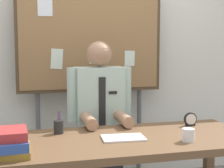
# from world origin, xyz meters

# --- Properties ---
(back_wall) EXTENTS (6.40, 0.08, 2.70)m
(back_wall) POSITION_xyz_m (0.00, 1.21, 1.35)
(back_wall) COLOR silver
(back_wall) RESTS_ON ground_plane
(desk) EXTENTS (1.88, 0.77, 0.74)m
(desk) POSITION_xyz_m (0.00, 0.00, 0.66)
(desk) COLOR brown
(desk) RESTS_ON ground_plane
(person) EXTENTS (0.55, 0.56, 1.40)m
(person) POSITION_xyz_m (0.00, 0.62, 0.65)
(person) COLOR #2D2D33
(person) RESTS_ON ground_plane
(bulletin_board) EXTENTS (1.38, 0.09, 1.98)m
(bulletin_board) POSITION_xyz_m (-0.00, 1.01, 1.42)
(bulletin_board) COLOR #4C3823
(bulletin_board) RESTS_ON ground_plane
(book_stack) EXTENTS (0.23, 0.29, 0.15)m
(book_stack) POSITION_xyz_m (-0.70, -0.18, 0.81)
(book_stack) COLOR olive
(book_stack) RESTS_ON desk
(open_notebook) EXTENTS (0.30, 0.20, 0.01)m
(open_notebook) POSITION_xyz_m (0.03, -0.02, 0.74)
(open_notebook) COLOR white
(open_notebook) RESTS_ON desk
(desk_clock) EXTENTS (0.10, 0.04, 0.10)m
(desk_clock) POSITION_xyz_m (0.64, 0.22, 0.79)
(desk_clock) COLOR black
(desk_clock) RESTS_ON desk
(coffee_mug) EXTENTS (0.08, 0.08, 0.09)m
(coffee_mug) POSITION_xyz_m (0.42, -0.18, 0.78)
(coffee_mug) COLOR white
(coffee_mug) RESTS_ON desk
(pen_holder) EXTENTS (0.07, 0.07, 0.16)m
(pen_holder) POSITION_xyz_m (-0.38, 0.23, 0.79)
(pen_holder) COLOR #262626
(pen_holder) RESTS_ON desk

